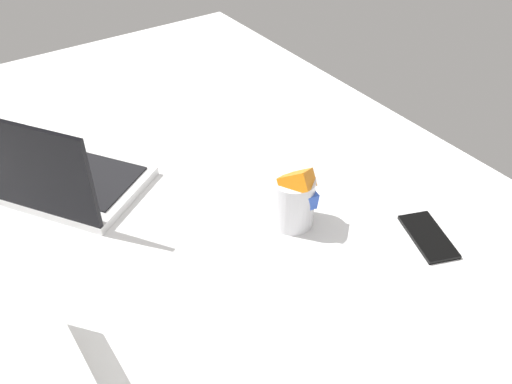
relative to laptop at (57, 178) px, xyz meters
The scene contains 4 objects.
bed_mattress 26.18cm from the laptop, 128.43° to the right, with size 180.00×140.00×18.00cm, color white.
laptop is the anchor object (origin of this frame).
snack_cup 52.02cm from the laptop, 134.88° to the right, with size 9.64×9.00×14.65cm.
cell_phone 79.71cm from the laptop, 134.76° to the right, with size 6.80×14.00×0.80cm, color black.
Camera 1 is at (-89.11, 35.39, 94.01)cm, focal length 38.30 mm.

